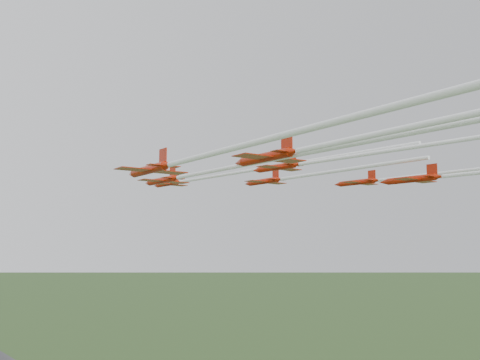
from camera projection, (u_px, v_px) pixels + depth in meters
jet_lead at (220, 175)px, 96.81m from camera, size 7.85×63.39×2.34m
jet_row2_left at (224, 169)px, 74.91m from camera, size 8.46×65.39×2.54m
jet_row2_right at (293, 177)px, 100.75m from camera, size 8.94×43.78×2.68m
jet_row3_left at (216, 152)px, 55.94m from camera, size 9.30×63.15×2.77m
jet_row3_mid at (361, 155)px, 71.54m from camera, size 7.98×58.74×2.36m
jet_row3_right at (423, 175)px, 89.19m from camera, size 8.10×54.52×2.42m
jet_row4_left at (369, 136)px, 53.76m from camera, size 9.79×66.00×2.92m
jet_row4_right at (469, 173)px, 74.12m from camera, size 8.37×43.08×2.48m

